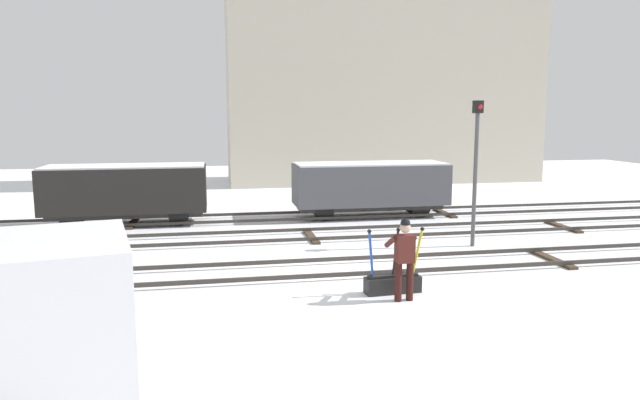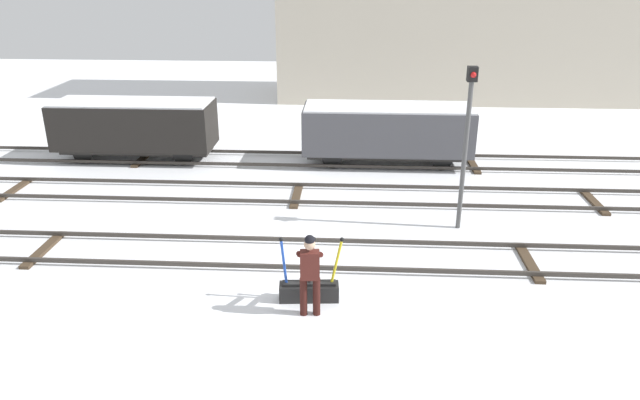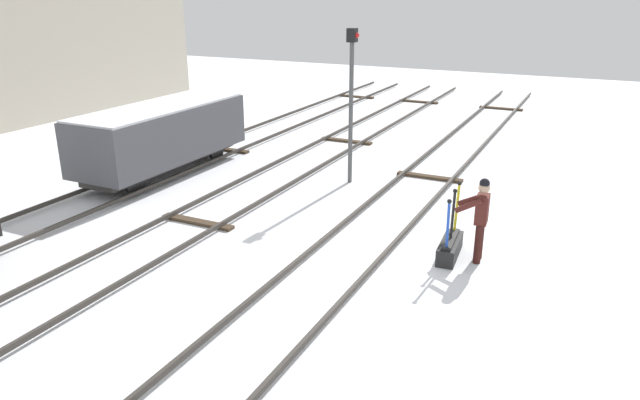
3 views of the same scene
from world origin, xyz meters
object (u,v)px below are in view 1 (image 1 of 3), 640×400
at_px(switch_lever_frame, 393,282).
at_px(freight_car_mid_siding, 126,190).
at_px(freight_car_near_switch, 370,185).
at_px(rail_worker, 404,254).
at_px(signal_post, 476,159).

distance_m(switch_lever_frame, freight_car_mid_siding, 11.47).
height_order(switch_lever_frame, freight_car_near_switch, freight_car_near_switch).
distance_m(rail_worker, freight_car_near_switch, 9.88).
distance_m(rail_worker, signal_post, 5.91).
bearing_deg(rail_worker, freight_car_near_switch, 74.04).
height_order(switch_lever_frame, freight_car_mid_siding, freight_car_mid_siding).
bearing_deg(switch_lever_frame, freight_car_near_switch, 73.03).
bearing_deg(rail_worker, signal_post, 45.72).
bearing_deg(freight_car_near_switch, switch_lever_frame, -102.62).
relative_size(signal_post, freight_car_mid_siding, 0.77).
bearing_deg(freight_car_mid_siding, signal_post, -26.54).
height_order(switch_lever_frame, signal_post, signal_post).
height_order(rail_worker, freight_car_near_switch, freight_car_near_switch).
distance_m(rail_worker, freight_car_mid_siding, 11.90).
height_order(switch_lever_frame, rail_worker, rail_worker).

